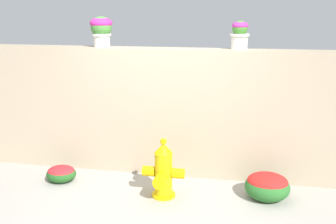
{
  "coord_description": "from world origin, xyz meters",
  "views": [
    {
      "loc": [
        1.01,
        -4.02,
        2.36
      ],
      "look_at": [
        0.03,
        1.09,
        0.97
      ],
      "focal_mm": 41.22,
      "sensor_mm": 36.0,
      "label": 1
    }
  ],
  "objects_px": {
    "flower_bush_right": "(61,173)",
    "flower_bush_left": "(267,185)",
    "potted_plant_1": "(101,29)",
    "fire_hydrant": "(163,172)",
    "potted_plant_2": "(240,33)"
  },
  "relations": [
    {
      "from": "fire_hydrant",
      "to": "flower_bush_left",
      "type": "relative_size",
      "value": 1.36
    },
    {
      "from": "potted_plant_1",
      "to": "flower_bush_left",
      "type": "relative_size",
      "value": 0.76
    },
    {
      "from": "fire_hydrant",
      "to": "potted_plant_2",
      "type": "bearing_deg",
      "value": 44.65
    },
    {
      "from": "potted_plant_2",
      "to": "flower_bush_left",
      "type": "relative_size",
      "value": 0.66
    },
    {
      "from": "potted_plant_1",
      "to": "potted_plant_2",
      "type": "bearing_deg",
      "value": 1.79
    },
    {
      "from": "potted_plant_2",
      "to": "flower_bush_right",
      "type": "xyz_separation_m",
      "value": [
        -2.39,
        -0.67,
        -1.93
      ]
    },
    {
      "from": "potted_plant_1",
      "to": "fire_hydrant",
      "type": "xyz_separation_m",
      "value": [
        1.05,
        -0.81,
        -1.76
      ]
    },
    {
      "from": "fire_hydrant",
      "to": "flower_bush_left",
      "type": "bearing_deg",
      "value": 8.53
    },
    {
      "from": "potted_plant_1",
      "to": "potted_plant_2",
      "type": "distance_m",
      "value": 1.93
    },
    {
      "from": "potted_plant_1",
      "to": "potted_plant_2",
      "type": "xyz_separation_m",
      "value": [
        1.93,
        0.06,
        -0.05
      ]
    },
    {
      "from": "flower_bush_right",
      "to": "flower_bush_left",
      "type": "bearing_deg",
      "value": 0.09
    },
    {
      "from": "potted_plant_2",
      "to": "flower_bush_left",
      "type": "bearing_deg",
      "value": -56.49
    },
    {
      "from": "potted_plant_1",
      "to": "fire_hydrant",
      "type": "height_order",
      "value": "potted_plant_1"
    },
    {
      "from": "potted_plant_1",
      "to": "flower_bush_right",
      "type": "height_order",
      "value": "potted_plant_1"
    },
    {
      "from": "potted_plant_2",
      "to": "flower_bush_left",
      "type": "distance_m",
      "value": 2.03
    }
  ]
}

